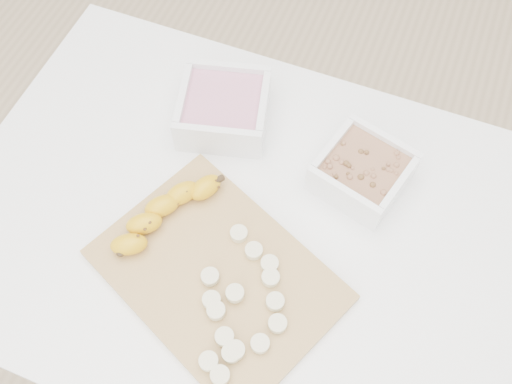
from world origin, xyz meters
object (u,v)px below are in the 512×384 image
at_px(bowl_yogurt, 224,108).
at_px(banana, 163,214).
at_px(table, 250,247).
at_px(cutting_board, 217,275).
at_px(bowl_granola, 363,171).

bearing_deg(bowl_yogurt, banana, -92.32).
xyz_separation_m(table, cutting_board, (-0.01, -0.10, 0.10)).
bearing_deg(bowl_granola, table, -135.08).
bearing_deg(table, bowl_yogurt, 124.03).
bearing_deg(bowl_yogurt, bowl_granola, -6.92).
bearing_deg(bowl_granola, banana, -144.79).
bearing_deg(cutting_board, table, 83.18).
bearing_deg(banana, bowl_granola, 73.71).
relative_size(bowl_granola, banana, 0.84).
distance_m(bowl_yogurt, cutting_board, 0.30).
height_order(bowl_yogurt, cutting_board, bowl_yogurt).
distance_m(bowl_yogurt, banana, 0.23).
xyz_separation_m(bowl_yogurt, bowl_granola, (0.27, -0.03, -0.00)).
distance_m(bowl_granola, banana, 0.34).
distance_m(cutting_board, banana, 0.13).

